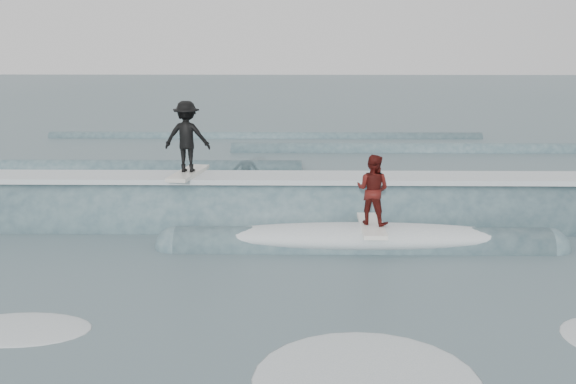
{
  "coord_description": "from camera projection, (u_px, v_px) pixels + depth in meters",
  "views": [
    {
      "loc": [
        0.24,
        -10.36,
        4.94
      ],
      "look_at": [
        0.0,
        5.63,
        1.1
      ],
      "focal_mm": 40.0,
      "sensor_mm": 36.0,
      "label": 1
    }
  ],
  "objects": [
    {
      "name": "whitewater",
      "position": [
        246.0,
        372.0,
        9.76
      ],
      "size": [
        16.37,
        6.37,
        0.1
      ],
      "color": "white",
      "rests_on": "ground"
    },
    {
      "name": "surfer_black",
      "position": [
        187.0,
        139.0,
        17.18
      ],
      "size": [
        1.27,
        2.07,
        2.0
      ],
      "color": "silver",
      "rests_on": "ground"
    },
    {
      "name": "surfer_red",
      "position": [
        373.0,
        194.0,
        15.19
      ],
      "size": [
        1.02,
        2.01,
        1.78
      ],
      "color": "white",
      "rests_on": "ground"
    },
    {
      "name": "ground",
      "position": [
        283.0,
        328.0,
        11.23
      ],
      "size": [
        160.0,
        160.0,
        0.0
      ],
      "primitive_type": "plane",
      "color": "#435D61",
      "rests_on": "ground"
    },
    {
      "name": "far_swells",
      "position": [
        286.0,
        153.0,
        28.4
      ],
      "size": [
        40.86,
        8.65,
        0.8
      ],
      "color": "#38525E",
      "rests_on": "ground"
    },
    {
      "name": "breaking_wave",
      "position": [
        296.0,
        223.0,
        17.43
      ],
      "size": [
        22.62,
        4.04,
        2.52
      ],
      "color": "#38525E",
      "rests_on": "ground"
    }
  ]
}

